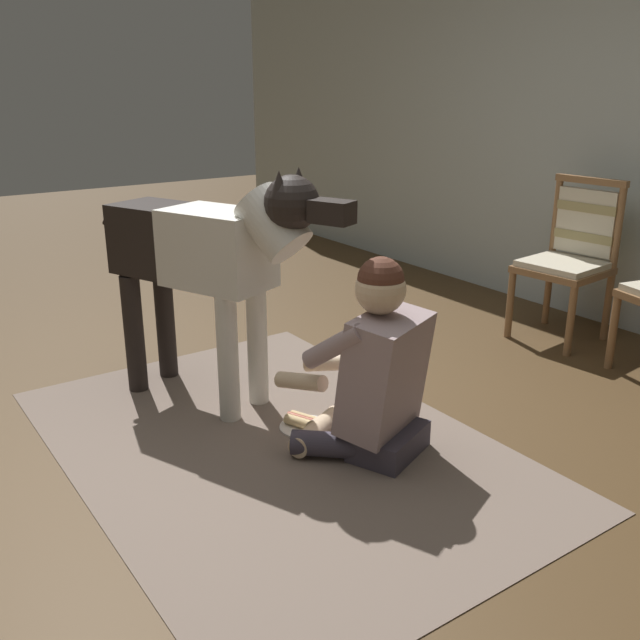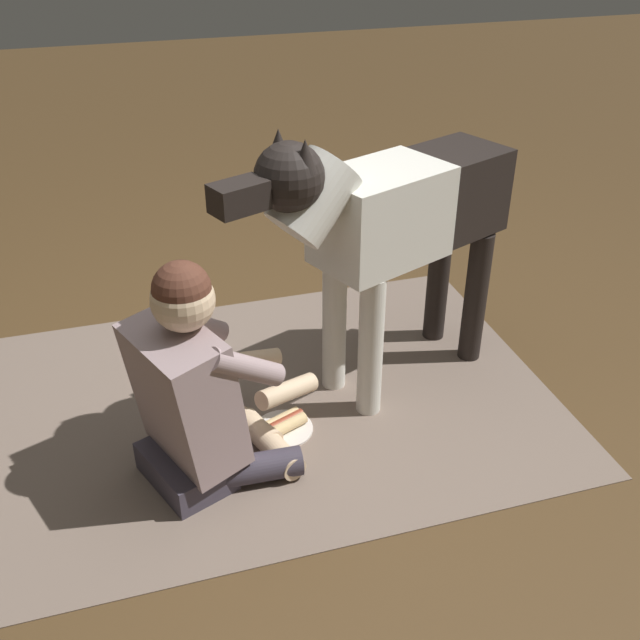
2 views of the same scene
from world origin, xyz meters
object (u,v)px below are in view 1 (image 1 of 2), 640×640
object	(u,v)px
hot_dog_on_plate	(305,423)
large_dog	(208,254)
dining_chair_left_of_pair	(572,252)
person_sitting_on_floor	(374,374)

from	to	relation	value
hot_dog_on_plate	large_dog	bearing A→B (deg)	-157.66
dining_chair_left_of_pair	person_sitting_on_floor	size ratio (longest dim) A/B	1.13
dining_chair_left_of_pair	large_dog	world-z (taller)	large_dog
dining_chair_left_of_pair	large_dog	bearing A→B (deg)	-99.71
dining_chair_left_of_pair	large_dog	size ratio (longest dim) A/B	0.70
person_sitting_on_floor	large_dog	distance (m)	0.98
dining_chair_left_of_pair	hot_dog_on_plate	xyz separation A→B (m)	(0.12, -2.04, -0.52)
person_sitting_on_floor	large_dog	xyz separation A→B (m)	(-0.83, -0.34, 0.40)
dining_chair_left_of_pair	hot_dog_on_plate	size ratio (longest dim) A/B	4.18
dining_chair_left_of_pair	person_sitting_on_floor	bearing A→B (deg)	-76.85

